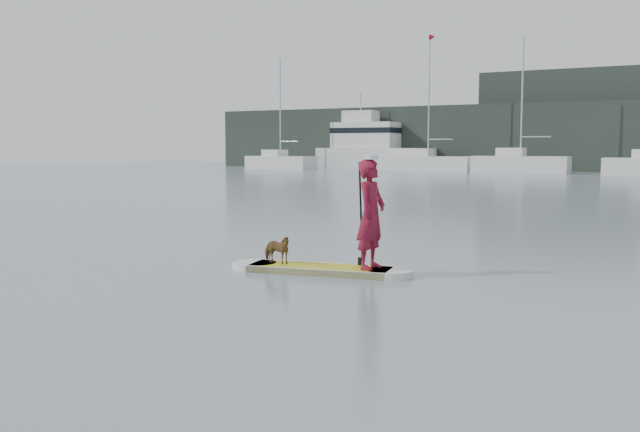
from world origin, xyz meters
The scene contains 11 objects.
ground centered at (0.00, 0.00, 0.00)m, with size 140.00×140.00×0.00m, color slate.
paddleboard centered at (-2.84, -3.13, 0.06)m, with size 3.25×1.29×0.12m.
paddler centered at (-1.94, -2.95, 1.06)m, with size 0.68×0.45×1.87m, color maroon.
white_cap centered at (-1.94, -2.95, 2.03)m, with size 0.22×0.22×0.07m, color silver.
dog centered at (-3.64, -3.29, 0.38)m, with size 0.28×0.61×0.51m, color brown.
paddle centered at (-2.25, -2.71, 0.80)m, with size 0.10×0.30×2.00m.
sailboat_a centered at (-33.85, 43.84, 0.73)m, with size 7.47×3.20×10.50m.
sailboat_b centered at (-19.55, 45.62, 0.82)m, with size 8.06×2.63×11.88m.
sailboat_c centered at (-11.32, 45.04, 0.82)m, with size 7.74×2.76×11.02m.
motor_yacht_b centered at (-26.32, 48.39, 2.07)m, with size 11.30×4.20×7.38m.
shore_building_west centered at (-10.00, 54.00, 4.50)m, with size 14.00×4.00×9.00m, color black.
Camera 1 is at (3.24, -13.87, 2.22)m, focal length 40.00 mm.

